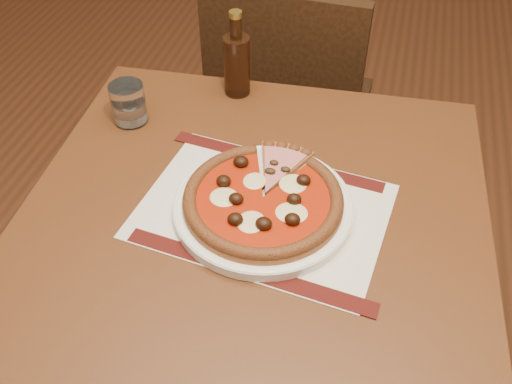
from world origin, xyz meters
TOP-DOWN VIEW (x-y plane):
  - table at (0.06, 0.26)m, footprint 0.85×0.85m
  - chair_far at (-0.01, 0.94)m, footprint 0.43×0.43m
  - placemat at (0.07, 0.27)m, footprint 0.45×0.34m
  - plate at (0.07, 0.27)m, footprint 0.31×0.31m
  - pizza at (0.07, 0.27)m, footprint 0.27×0.27m
  - ham_slice at (0.08, 0.35)m, footprint 0.10×0.14m
  - water_glass at (-0.25, 0.45)m, footprint 0.08×0.08m
  - bottle at (-0.07, 0.60)m, footprint 0.06×0.06m

SIDE VIEW (x-z plane):
  - chair_far at x=-0.01m, z-range 0.06..0.94m
  - table at x=0.06m, z-range 0.27..1.02m
  - placemat at x=0.07m, z-range 0.75..0.75m
  - plate at x=0.07m, z-range 0.75..0.77m
  - ham_slice at x=0.08m, z-range 0.77..0.79m
  - pizza at x=0.07m, z-range 0.76..0.80m
  - water_glass at x=-0.25m, z-range 0.75..0.83m
  - bottle at x=-0.07m, z-range 0.73..0.92m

